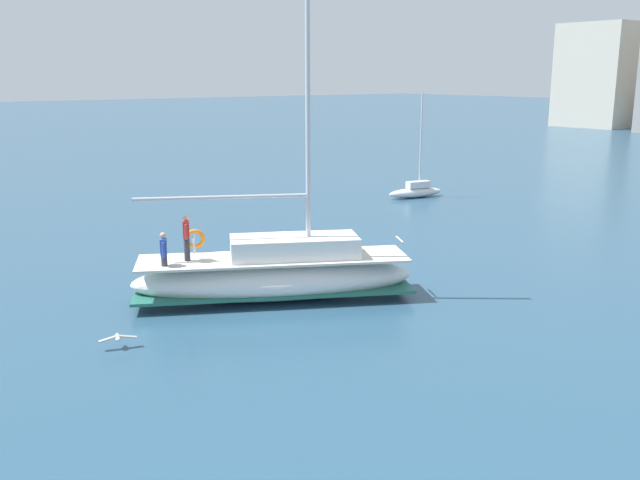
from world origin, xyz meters
name	(u,v)px	position (x,y,z in m)	size (l,w,h in m)	color
ground_plane	(290,280)	(0.00, 0.00, 0.00)	(400.00, 400.00, 0.00)	#284C66
main_sailboat	(276,274)	(1.52, -1.65, 0.91)	(6.74, 9.57, 12.45)	white
moored_sloop_near	(416,190)	(-10.13, 16.91, 0.47)	(1.69, 3.92, 6.48)	silver
seagull	(118,338)	(2.52, -7.72, 0.32)	(0.50, 1.04, 0.17)	silver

